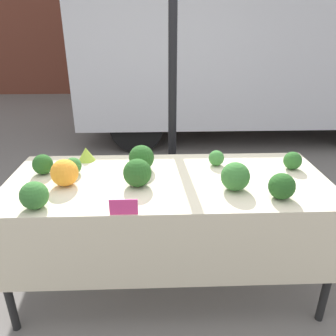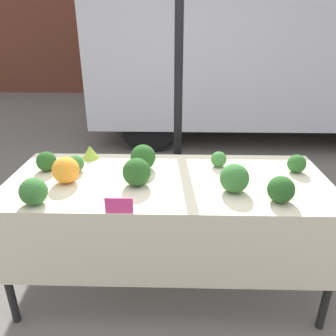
# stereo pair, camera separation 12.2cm
# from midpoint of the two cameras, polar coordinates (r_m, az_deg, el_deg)

# --- Properties ---
(ground_plane) EXTENTS (40.00, 40.00, 0.00)m
(ground_plane) POSITION_cam_midpoint_polar(r_m,az_deg,el_deg) (2.68, -1.38, -19.20)
(ground_plane) COLOR slate
(tent_pole) EXTENTS (0.07, 0.07, 2.67)m
(tent_pole) POSITION_cam_midpoint_polar(r_m,az_deg,el_deg) (2.77, -0.51, 13.64)
(tent_pole) COLOR black
(tent_pole) RESTS_ON ground_plane
(parked_truck) EXTENTS (5.33, 2.06, 2.76)m
(parked_truck) POSITION_cam_midpoint_polar(r_m,az_deg,el_deg) (5.81, 10.78, 19.95)
(parked_truck) COLOR silver
(parked_truck) RESTS_ON ground_plane
(market_table) EXTENTS (2.13, 0.89, 0.88)m
(market_table) POSITION_cam_midpoint_polar(r_m,az_deg,el_deg) (2.16, -1.56, -5.25)
(market_table) COLOR beige
(market_table) RESTS_ON ground_plane
(orange_cauliflower) EXTENTS (0.17, 0.17, 0.17)m
(orange_cauliflower) POSITION_cam_midpoint_polar(r_m,az_deg,el_deg) (2.18, -19.12, -0.80)
(orange_cauliflower) COLOR orange
(orange_cauliflower) RESTS_ON market_table
(romanesco_head) EXTENTS (0.13, 0.13, 0.10)m
(romanesco_head) POSITION_cam_midpoint_polar(r_m,az_deg,el_deg) (2.54, -15.40, 2.35)
(romanesco_head) COLOR #93B238
(romanesco_head) RESTS_ON market_table
(broccoli_head_0) EXTENTS (0.13, 0.13, 0.13)m
(broccoli_head_0) POSITION_cam_midpoint_polar(r_m,az_deg,el_deg) (2.44, 19.55, 1.21)
(broccoli_head_0) COLOR #285B23
(broccoli_head_0) RESTS_ON market_table
(broccoli_head_1) EXTENTS (0.14, 0.14, 0.14)m
(broccoli_head_1) POSITION_cam_midpoint_polar(r_m,az_deg,el_deg) (2.40, -22.35, 0.58)
(broccoli_head_1) COLOR #23511E
(broccoli_head_1) RESTS_ON market_table
(broccoli_head_2) EXTENTS (0.16, 0.16, 0.16)m
(broccoli_head_2) POSITION_cam_midpoint_polar(r_m,az_deg,el_deg) (1.98, -23.94, -4.41)
(broccoli_head_2) COLOR #336B2D
(broccoli_head_2) RESTS_ON market_table
(broccoli_head_3) EXTENTS (0.18, 0.18, 0.18)m
(broccoli_head_3) POSITION_cam_midpoint_polar(r_m,az_deg,el_deg) (2.30, -6.17, 1.78)
(broccoli_head_3) COLOR #23511E
(broccoli_head_3) RESTS_ON market_table
(broccoli_head_4) EXTENTS (0.11, 0.11, 0.11)m
(broccoli_head_4) POSITION_cam_midpoint_polar(r_m,az_deg,el_deg) (2.38, 6.97, 1.72)
(broccoli_head_4) COLOR #387533
(broccoli_head_4) RESTS_ON market_table
(broccoli_head_5) EXTENTS (0.18, 0.18, 0.18)m
(broccoli_head_5) POSITION_cam_midpoint_polar(r_m,az_deg,el_deg) (2.03, 9.96, -1.48)
(broccoli_head_5) COLOR #336B2D
(broccoli_head_5) RESTS_ON market_table
(broccoli_head_6) EXTENTS (0.18, 0.18, 0.18)m
(broccoli_head_6) POSITION_cam_midpoint_polar(r_m,az_deg,el_deg) (2.06, -7.05, -0.86)
(broccoli_head_6) COLOR #23511E
(broccoli_head_6) RESTS_ON market_table
(broccoli_head_7) EXTENTS (0.16, 0.16, 0.16)m
(broccoli_head_7) POSITION_cam_midpoint_polar(r_m,az_deg,el_deg) (2.00, 17.56, -3.06)
(broccoli_head_7) COLOR #23511E
(broccoli_head_7) RESTS_ON market_table
(broccoli_head_8) EXTENTS (0.12, 0.12, 0.12)m
(broccoli_head_8) POSITION_cam_midpoint_polar(r_m,az_deg,el_deg) (2.34, -17.65, 0.35)
(broccoli_head_8) COLOR #336B2D
(broccoli_head_8) RESTS_ON market_table
(price_sign) EXTENTS (0.15, 0.01, 0.09)m
(price_sign) POSITION_cam_midpoint_polar(r_m,az_deg,el_deg) (1.79, -9.71, -6.75)
(price_sign) COLOR #E53D84
(price_sign) RESTS_ON market_table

